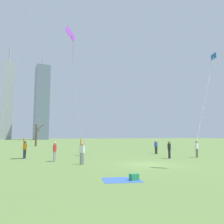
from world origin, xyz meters
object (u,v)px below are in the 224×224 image
object	(u,v)px
bystander_watching_nearby	(169,149)
bystander_strolling_midfield	(156,146)
picnic_spot	(129,178)
kite_flyer_midfield_center_purple	(79,120)
kite_flyer_foreground_left_green	(115,116)
kite_flyer_foreground_right_pink	(18,134)
bare_tree_left_of_center	(36,134)
kite_flyer_midfield_left_blue	(202,119)
bystander_far_off_by_trees	(55,151)

from	to	relation	value
bystander_watching_nearby	bystander_strolling_midfield	distance (m)	5.51
bystander_watching_nearby	picnic_spot	world-z (taller)	bystander_watching_nearby
kite_flyer_midfield_center_purple	kite_flyer_foreground_left_green	world-z (taller)	kite_flyer_foreground_left_green
kite_flyer_foreground_right_pink	bare_tree_left_of_center	distance (m)	29.05
picnic_spot	bare_tree_left_of_center	world-z (taller)	bare_tree_left_of_center
kite_flyer_foreground_left_green	kite_flyer_midfield_left_blue	world-z (taller)	kite_flyer_midfield_left_blue
kite_flyer_foreground_right_pink	bystander_far_off_by_trees	bearing A→B (deg)	-46.09
kite_flyer_foreground_right_pink	kite_flyer_foreground_left_green	world-z (taller)	kite_flyer_foreground_left_green
bystander_far_off_by_trees	bystander_strolling_midfield	size ratio (longest dim) A/B	1.00
kite_flyer_midfield_center_purple	bystander_strolling_midfield	distance (m)	9.81
bystander_far_off_by_trees	bystander_strolling_midfield	bearing A→B (deg)	14.13
bystander_strolling_midfield	kite_flyer_midfield_center_purple	bearing A→B (deg)	176.65
bystander_watching_nearby	bystander_strolling_midfield	size ratio (longest dim) A/B	1.00
kite_flyer_foreground_left_green	picnic_spot	world-z (taller)	kite_flyer_foreground_left_green
kite_flyer_foreground_right_pink	picnic_spot	xyz separation A→B (m)	(4.41, -12.27, -2.21)
picnic_spot	kite_flyer_foreground_right_pink	bearing A→B (deg)	109.75
bystander_strolling_midfield	bare_tree_left_of_center	bearing A→B (deg)	109.96
kite_flyer_foreground_left_green	bystander_far_off_by_trees	distance (m)	6.19
bystander_far_off_by_trees	picnic_spot	size ratio (longest dim) A/B	0.76
kite_flyer_foreground_left_green	bystander_watching_nearby	size ratio (longest dim) A/B	7.83
bystander_watching_nearby	picnic_spot	xyz separation A→B (m)	(-8.63, -7.50, -0.81)
kite_flyer_midfield_center_purple	bystander_watching_nearby	xyz separation A→B (m)	(7.17, -5.60, -2.82)
kite_flyer_foreground_left_green	bystander_strolling_midfield	bearing A→B (deg)	39.93
kite_flyer_midfield_left_blue	kite_flyer_foreground_right_pink	bearing A→B (deg)	169.45
kite_flyer_foreground_right_pink	bare_tree_left_of_center	world-z (taller)	kite_flyer_foreground_right_pink
picnic_spot	bare_tree_left_of_center	bearing A→B (deg)	89.25
kite_flyer_midfield_left_blue	bystander_far_off_by_trees	distance (m)	16.37
kite_flyer_foreground_left_green	bystander_strolling_midfield	size ratio (longest dim) A/B	7.83
kite_flyer_midfield_center_purple	picnic_spot	size ratio (longest dim) A/B	5.74
bystander_watching_nearby	kite_flyer_midfield_center_purple	bearing A→B (deg)	142.01
bystander_far_off_by_trees	kite_flyer_midfield_center_purple	bearing A→B (deg)	49.90
kite_flyer_foreground_left_green	kite_flyer_midfield_left_blue	xyz separation A→B (m)	(12.69, 3.84, 0.52)
bare_tree_left_of_center	bystander_far_off_by_trees	bearing A→B (deg)	-93.98
bystander_strolling_midfield	picnic_spot	world-z (taller)	bystander_strolling_midfield
kite_flyer_midfield_center_purple	picnic_spot	distance (m)	13.68
kite_flyer_midfield_center_purple	bystander_far_off_by_trees	size ratio (longest dim) A/B	7.54
bystander_watching_nearby	bare_tree_left_of_center	distance (m)	34.40
kite_flyer_foreground_right_pink	kite_flyer_foreground_left_green	distance (m)	9.64
kite_flyer_midfield_left_blue	bystander_watching_nearby	world-z (taller)	kite_flyer_midfield_left_blue
kite_flyer_foreground_right_pink	bystander_far_off_by_trees	xyz separation A→B (m)	(2.75, -2.86, -1.40)
kite_flyer_foreground_left_green	bystander_watching_nearby	world-z (taller)	kite_flyer_foreground_left_green
kite_flyer_midfield_center_purple	kite_flyer_midfield_left_blue	bearing A→B (deg)	-18.51
kite_flyer_midfield_left_blue	bystander_far_off_by_trees	bearing A→B (deg)	177.70
kite_flyer_foreground_right_pink	bare_tree_left_of_center	xyz separation A→B (m)	(4.94, 28.63, 0.22)
kite_flyer_midfield_center_purple	bystander_strolling_midfield	world-z (taller)	kite_flyer_midfield_center_purple
kite_flyer_foreground_right_pink	bystander_far_off_by_trees	distance (m)	4.21
kite_flyer_foreground_left_green	bystander_watching_nearby	distance (m)	7.83
kite_flyer_foreground_right_pink	picnic_spot	distance (m)	13.22
kite_flyer_midfield_center_purple	bare_tree_left_of_center	world-z (taller)	kite_flyer_midfield_center_purple
kite_flyer_midfield_left_blue	kite_flyer_foreground_left_green	bearing A→B (deg)	-163.16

